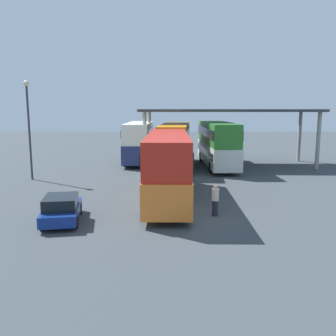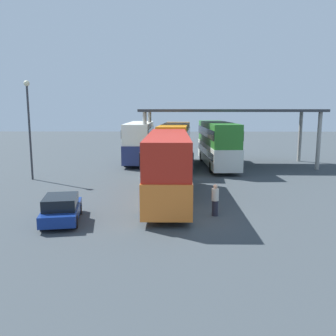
# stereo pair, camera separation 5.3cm
# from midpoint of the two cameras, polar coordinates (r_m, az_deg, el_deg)

# --- Properties ---
(ground_plane) EXTENTS (140.00, 140.00, 0.00)m
(ground_plane) POSITION_cam_midpoint_polar(r_m,az_deg,el_deg) (18.86, 3.37, -7.89)
(ground_plane) COLOR #3A4146
(double_decker_main) EXTENTS (2.56, 11.26, 4.09)m
(double_decker_main) POSITION_cam_midpoint_polar(r_m,az_deg,el_deg) (21.96, 0.07, 0.64)
(double_decker_main) COLOR orange
(double_decker_main) RESTS_ON ground_plane
(parked_hatchback) EXTENTS (2.30, 3.94, 1.35)m
(parked_hatchback) POSITION_cam_midpoint_polar(r_m,az_deg,el_deg) (18.72, -16.60, -6.27)
(parked_hatchback) COLOR navy
(parked_hatchback) RESTS_ON ground_plane
(double_decker_near_canopy) EXTENTS (2.58, 10.04, 4.15)m
(double_decker_near_canopy) POSITION_cam_midpoint_polar(r_m,az_deg,el_deg) (37.90, -4.53, 4.41)
(double_decker_near_canopy) COLOR navy
(double_decker_near_canopy) RESTS_ON ground_plane
(double_decker_mid_row) EXTENTS (3.43, 11.70, 4.15)m
(double_decker_mid_row) POSITION_cam_midpoint_polar(r_m,az_deg,el_deg) (34.36, 1.19, 3.91)
(double_decker_mid_row) COLOR white
(double_decker_mid_row) RESTS_ON ground_plane
(double_decker_far_right) EXTENTS (2.92, 11.54, 4.31)m
(double_decker_far_right) POSITION_cam_midpoint_polar(r_m,az_deg,el_deg) (35.17, 7.95, 4.08)
(double_decker_far_right) COLOR silver
(double_decker_far_right) RESTS_ON ground_plane
(depot_canopy) EXTENTS (17.46, 6.86, 5.56)m
(depot_canopy) POSITION_cam_midpoint_polar(r_m,az_deg,el_deg) (36.23, 9.64, 8.67)
(depot_canopy) COLOR #33353A
(depot_canopy) RESTS_ON ground_plane
(lamppost_tall) EXTENTS (0.44, 0.44, 7.75)m
(lamppost_tall) POSITION_cam_midpoint_polar(r_m,az_deg,el_deg) (30.14, -21.31, 7.45)
(lamppost_tall) COLOR #33353A
(lamppost_tall) RESTS_ON ground_plane
(pedestrian_waiting) EXTENTS (0.38, 0.38, 1.71)m
(pedestrian_waiting) POSITION_cam_midpoint_polar(r_m,az_deg,el_deg) (19.07, 7.62, -5.10)
(pedestrian_waiting) COLOR #262633
(pedestrian_waiting) RESTS_ON ground_plane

